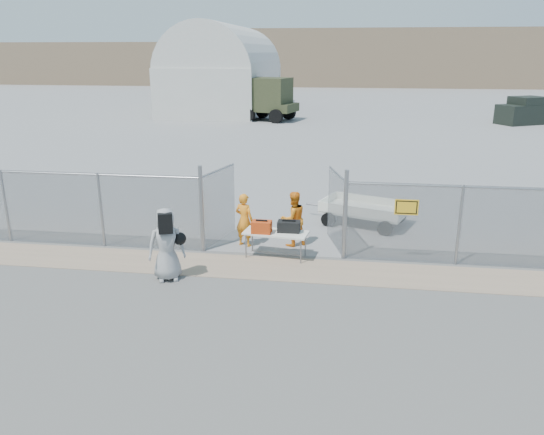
% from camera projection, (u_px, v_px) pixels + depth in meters
% --- Properties ---
extents(ground, '(160.00, 160.00, 0.00)m').
position_uv_depth(ground, '(261.00, 284.00, 13.09)').
color(ground, '#5A5A5A').
extents(tarmac_inside, '(160.00, 80.00, 0.01)m').
position_uv_depth(tarmac_inside, '(329.00, 109.00, 52.75)').
color(tarmac_inside, gray).
rests_on(tarmac_inside, ground).
extents(dirt_strip, '(44.00, 1.60, 0.01)m').
position_uv_depth(dirt_strip, '(267.00, 268.00, 14.03)').
color(dirt_strip, gray).
rests_on(dirt_strip, ground).
extents(distant_hills, '(140.00, 6.00, 9.00)m').
position_uv_depth(distant_hills, '(370.00, 58.00, 84.73)').
color(distant_hills, '#7F684F').
rests_on(distant_hills, ground).
extents(chain_link_fence, '(40.00, 0.20, 2.20)m').
position_uv_depth(chain_link_fence, '(272.00, 217.00, 14.65)').
color(chain_link_fence, gray).
rests_on(chain_link_fence, ground).
extents(quonset_hangar, '(9.00, 18.00, 8.00)m').
position_uv_depth(quonset_hangar, '(225.00, 68.00, 51.02)').
color(quonset_hangar, beige).
rests_on(quonset_hangar, ground).
extents(folding_table, '(1.83, 0.96, 0.74)m').
position_uv_depth(folding_table, '(276.00, 245.00, 14.69)').
color(folding_table, white).
rests_on(folding_table, ground).
extents(orange_bag, '(0.54, 0.38, 0.33)m').
position_uv_depth(orange_bag, '(262.00, 227.00, 14.46)').
color(orange_bag, '#D44112').
rests_on(orange_bag, folding_table).
extents(black_duffel, '(0.62, 0.36, 0.30)m').
position_uv_depth(black_duffel, '(289.00, 226.00, 14.56)').
color(black_duffel, black).
rests_on(black_duffel, folding_table).
extents(security_worker_left, '(0.68, 0.57, 1.59)m').
position_uv_depth(security_worker_left, '(244.00, 220.00, 15.43)').
color(security_worker_left, orange).
rests_on(security_worker_left, ground).
extents(security_worker_right, '(1.01, 0.96, 1.64)m').
position_uv_depth(security_worker_right, '(293.00, 219.00, 15.46)').
color(security_worker_right, orange).
rests_on(security_worker_right, ground).
extents(visitor, '(1.06, 0.88, 1.86)m').
position_uv_depth(visitor, '(166.00, 244.00, 13.09)').
color(visitor, '#949494').
rests_on(visitor, ground).
extents(utility_trailer, '(3.91, 2.92, 0.85)m').
position_uv_depth(utility_trailer, '(364.00, 212.00, 17.47)').
color(utility_trailer, white).
rests_on(utility_trailer, ground).
extents(military_truck, '(7.71, 4.53, 3.46)m').
position_uv_depth(military_truck, '(253.00, 99.00, 44.08)').
color(military_truck, '#353A21').
rests_on(military_truck, ground).
extents(parked_vehicle_near, '(5.02, 4.03, 2.07)m').
position_uv_depth(parked_vehicle_near, '(527.00, 111.00, 41.68)').
color(parked_vehicle_near, black).
rests_on(parked_vehicle_near, ground).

